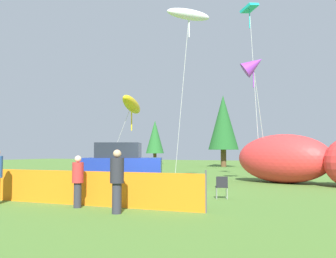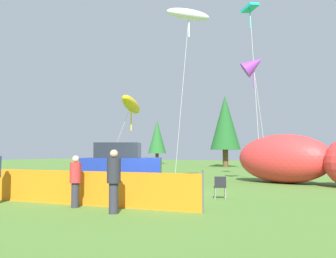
% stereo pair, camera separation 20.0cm
% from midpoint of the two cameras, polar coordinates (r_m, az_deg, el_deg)
% --- Properties ---
extents(ground_plane, '(120.00, 120.00, 0.00)m').
position_cam_midpoint_polar(ground_plane, '(16.49, -2.10, -9.76)').
color(ground_plane, '#4C752D').
extents(parked_car, '(4.24, 3.17, 2.25)m').
position_cam_midpoint_polar(parked_car, '(18.69, -6.84, -5.65)').
color(parked_car, navy).
rests_on(parked_car, ground).
extents(folding_chair, '(0.60, 0.60, 0.86)m').
position_cam_midpoint_polar(folding_chair, '(14.62, 8.33, -8.50)').
color(folding_chair, black).
rests_on(folding_chair, ground).
extents(inflatable_cat, '(7.95, 5.07, 2.81)m').
position_cam_midpoint_polar(inflatable_cat, '(22.18, 19.35, -4.59)').
color(inflatable_cat, red).
rests_on(inflatable_cat, ground).
extents(safety_fence, '(8.80, 0.50, 1.27)m').
position_cam_midpoint_polar(safety_fence, '(13.17, -13.01, -8.75)').
color(safety_fence, orange).
rests_on(safety_fence, ground).
extents(spectator_in_blue_shirt, '(0.41, 0.41, 1.87)m').
position_cam_midpoint_polar(spectator_in_blue_shirt, '(11.17, -7.76, -7.49)').
color(spectator_in_blue_shirt, '#2D2D38').
rests_on(spectator_in_blue_shirt, ground).
extents(spectator_in_red_shirt, '(0.37, 0.37, 1.68)m').
position_cam_midpoint_polar(spectator_in_red_shirt, '(12.59, -13.49, -7.44)').
color(spectator_in_red_shirt, '#2D2D38').
rests_on(spectator_in_red_shirt, ground).
extents(kite_purple_delta, '(1.68, 2.59, 7.45)m').
position_cam_midpoint_polar(kite_purple_delta, '(22.02, 13.16, 9.49)').
color(kite_purple_delta, silver).
rests_on(kite_purple_delta, ground).
extents(kite_teal_diamond, '(1.20, 1.24, 11.09)m').
position_cam_midpoint_polar(kite_teal_diamond, '(25.01, 12.64, 17.02)').
color(kite_teal_diamond, silver).
rests_on(kite_teal_diamond, ground).
extents(kite_yellow_hero, '(3.00, 2.98, 4.69)m').
position_cam_midpoint_polar(kite_yellow_hero, '(18.91, -5.32, 3.66)').
color(kite_yellow_hero, silver).
rests_on(kite_yellow_hero, ground).
extents(kite_white_ghost, '(2.10, 3.05, 10.01)m').
position_cam_midpoint_polar(kite_white_ghost, '(22.04, 3.48, 16.95)').
color(kite_white_ghost, silver).
rests_on(kite_white_ghost, ground).
extents(horizon_tree_east, '(3.59, 3.59, 8.56)m').
position_cam_midpoint_polar(horizon_tree_east, '(45.09, 8.82, 0.97)').
color(horizon_tree_east, brown).
rests_on(horizon_tree_east, ground).
extents(horizon_tree_west, '(2.71, 2.71, 6.47)m').
position_cam_midpoint_polar(horizon_tree_west, '(56.03, -1.57, -1.24)').
color(horizon_tree_west, brown).
rests_on(horizon_tree_west, ground).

